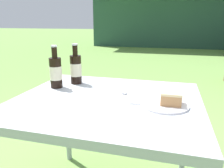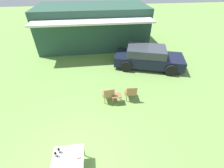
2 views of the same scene
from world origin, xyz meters
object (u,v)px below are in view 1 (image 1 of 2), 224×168
(cake_on_plate, at_px, (167,101))
(cola_bottle_far, at_px, (56,72))
(patio_table, at_px, (107,109))
(cola_bottle_near, at_px, (76,69))

(cake_on_plate, relative_size, cola_bottle_far, 0.91)
(patio_table, bearing_deg, cake_on_plate, -4.33)
(cake_on_plate, bearing_deg, cola_bottle_far, 168.46)
(patio_table, relative_size, cola_bottle_near, 3.75)
(cola_bottle_near, height_order, cola_bottle_far, same)
(patio_table, height_order, cola_bottle_near, cola_bottle_near)
(patio_table, xyz_separation_m, cola_bottle_far, (-0.35, 0.11, 0.16))
(cake_on_plate, height_order, cola_bottle_far, cola_bottle_far)
(cola_bottle_near, bearing_deg, cola_bottle_far, -124.24)
(cake_on_plate, bearing_deg, cola_bottle_near, 156.69)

